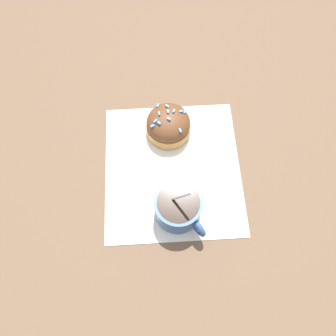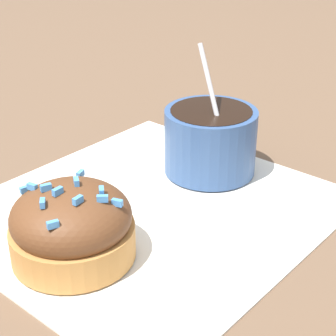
{
  "view_description": "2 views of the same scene",
  "coord_description": "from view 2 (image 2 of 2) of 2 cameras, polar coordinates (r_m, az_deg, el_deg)",
  "views": [
    {
      "loc": [
        -0.23,
        0.03,
        0.55
      ],
      "look_at": [
        -0.01,
        0.01,
        0.03
      ],
      "focal_mm": 35.0,
      "sensor_mm": 36.0,
      "label": 1
    },
    {
      "loc": [
        0.28,
        0.24,
        0.23
      ],
      "look_at": [
        -0.02,
        0.0,
        0.03
      ],
      "focal_mm": 60.0,
      "sensor_mm": 36.0,
      "label": 2
    }
  ],
  "objects": [
    {
      "name": "ground_plane",
      "position": [
        0.44,
        -1.89,
        -4.37
      ],
      "size": [
        3.0,
        3.0,
        0.0
      ],
      "primitive_type": "plane",
      "color": "brown"
    },
    {
      "name": "paper_napkin",
      "position": [
        0.44,
        -1.89,
        -4.2
      ],
      "size": [
        0.27,
        0.25,
        0.0
      ],
      "color": "white",
      "rests_on": "ground_plane"
    },
    {
      "name": "frosted_pastry",
      "position": [
        0.38,
        -9.7,
        -5.8
      ],
      "size": [
        0.08,
        0.08,
        0.06
      ],
      "color": "#C18442",
      "rests_on": "paper_napkin"
    },
    {
      "name": "coffee_cup",
      "position": [
        0.48,
        3.9,
        3.23
      ],
      "size": [
        0.09,
        0.08,
        0.11
      ],
      "color": "#335184",
      "rests_on": "paper_napkin"
    }
  ]
}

